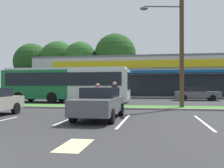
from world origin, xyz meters
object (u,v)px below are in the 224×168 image
at_px(utility_pole, 180,33).
at_px(city_bus, 66,84).
at_px(car_1, 196,93).
at_px(pedestrian_by_pole, 115,97).
at_px(car_2, 100,103).
at_px(pedestrian_near_bench, 98,97).

height_order(utility_pole, city_bus, utility_pole).
relative_size(car_1, pedestrian_by_pole, 2.55).
bearing_deg(car_2, city_bus, -152.80).
relative_size(car_2, pedestrian_by_pole, 2.58).
bearing_deg(utility_pole, city_bus, 152.70).
bearing_deg(car_1, pedestrian_near_bench, -119.48).
bearing_deg(pedestrian_near_bench, car_2, -138.76).
bearing_deg(pedestrian_by_pole, pedestrian_near_bench, 132.78).
height_order(city_bus, pedestrian_near_bench, city_bus).
height_order(city_bus, car_1, city_bus).
relative_size(car_2, pedestrian_near_bench, 2.71).
xyz_separation_m(utility_pole, pedestrian_by_pole, (-4.05, -2.85, -4.30)).
bearing_deg(pedestrian_by_pole, car_2, -150.77).
relative_size(pedestrian_near_bench, pedestrian_by_pole, 0.95).
distance_m(car_2, pedestrian_near_bench, 3.19).
bearing_deg(city_bus, pedestrian_by_pole, -52.78).
relative_size(utility_pole, car_2, 2.07).
bearing_deg(utility_pole, pedestrian_by_pole, -144.84).
height_order(utility_pole, car_1, utility_pole).
height_order(car_1, car_2, car_2).
xyz_separation_m(car_1, pedestrian_near_bench, (-7.73, -13.68, 0.12)).
distance_m(utility_pole, car_2, 8.67).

